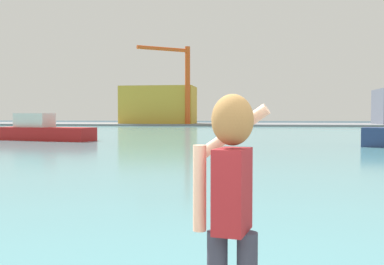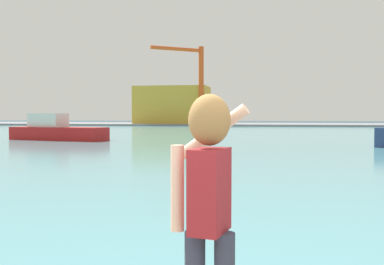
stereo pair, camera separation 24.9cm
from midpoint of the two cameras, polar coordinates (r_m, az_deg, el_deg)
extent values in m
plane|color=#334751|center=(52.04, 7.94, -0.18)|extent=(220.00, 220.00, 0.00)
cube|color=#599EA8|center=(54.04, 7.95, -0.08)|extent=(140.00, 100.00, 0.02)
cube|color=gray|center=(94.02, 8.12, 1.03)|extent=(140.00, 20.00, 0.39)
cube|color=maroon|center=(2.99, 2.80, -7.40)|extent=(0.26, 0.37, 0.56)
sphere|color=#E0B293|center=(2.95, 2.81, 1.44)|extent=(0.22, 0.22, 0.22)
ellipsoid|color=olive|center=(2.93, 2.78, 1.63)|extent=(0.28, 0.26, 0.34)
cylinder|color=#E0B293|center=(3.02, -1.39, -7.12)|extent=(0.09, 0.09, 0.58)
cylinder|color=#E0B293|center=(3.18, 3.09, 0.06)|extent=(0.53, 0.18, 0.40)
cube|color=black|center=(3.29, 3.69, 3.09)|extent=(0.03, 0.07, 0.14)
cube|color=#B21919|center=(40.39, -18.42, -0.15)|extent=(9.17, 4.21, 1.13)
cube|color=silver|center=(41.06, -19.64, 1.49)|extent=(3.41, 2.42, 1.19)
cube|color=gold|center=(93.33, -4.35, 3.52)|extent=(14.98, 8.42, 7.70)
cylinder|color=#D84C19|center=(87.99, -0.65, 6.03)|extent=(1.00, 1.00, 15.17)
cylinder|color=#D84C19|center=(86.46, -3.80, 10.62)|extent=(8.90, 6.73, 0.70)
camera|label=1|loc=(0.12, -90.95, -0.04)|focal=41.75mm
camera|label=2|loc=(0.12, 89.05, 0.04)|focal=41.75mm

